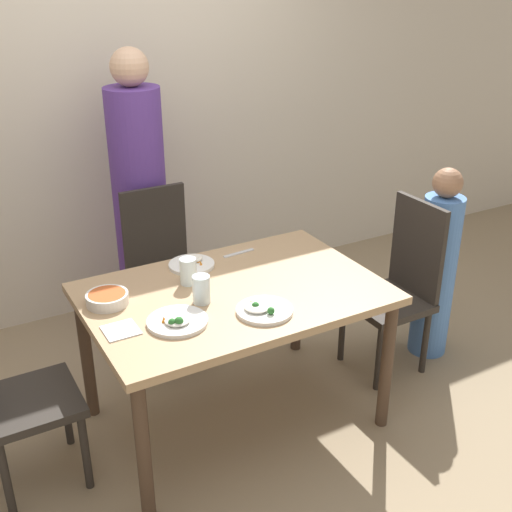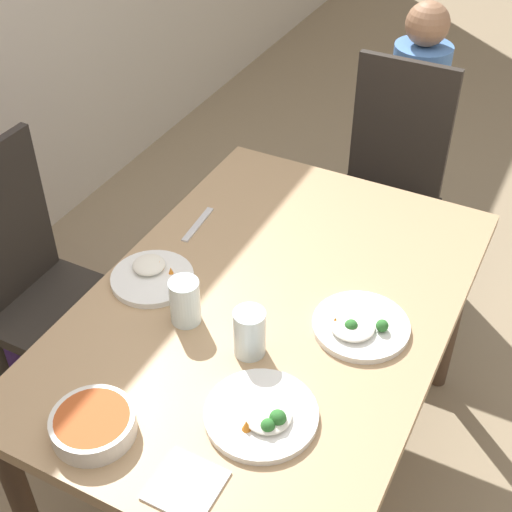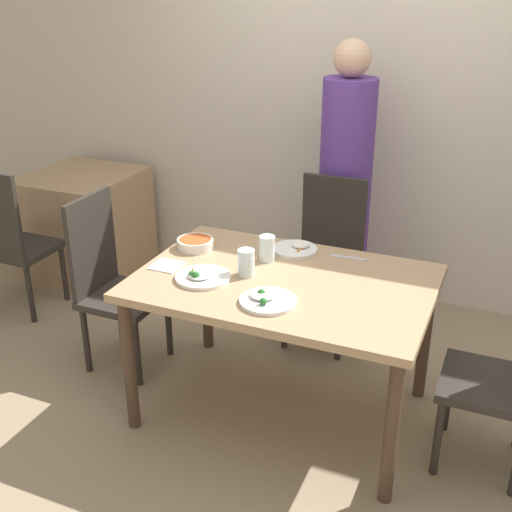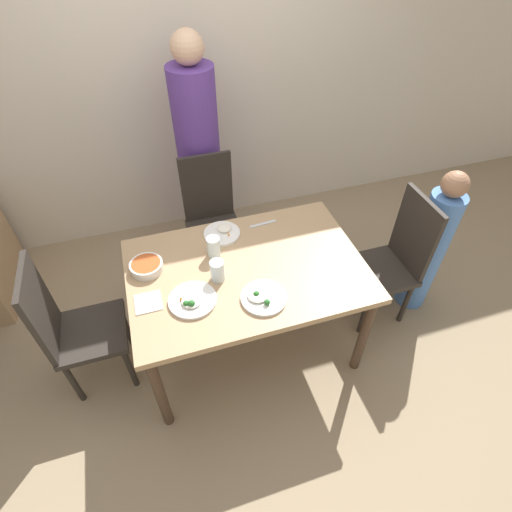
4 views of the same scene
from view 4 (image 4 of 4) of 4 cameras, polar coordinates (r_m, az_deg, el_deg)
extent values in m
plane|color=#998466|center=(2.89, -1.09, -11.99)|extent=(10.00, 10.00, 0.00)
cube|color=beige|center=(3.29, -9.98, 24.97)|extent=(10.00, 0.06, 2.70)
cube|color=tan|center=(2.33, -1.33, -2.05)|extent=(1.36, 0.92, 0.04)
cylinder|color=#4C3828|center=(2.36, -13.60, -18.45)|extent=(0.06, 0.06, 0.70)
cylinder|color=#4C3828|center=(2.58, 15.12, -10.85)|extent=(0.06, 0.06, 0.70)
cylinder|color=#4C3828|center=(2.84, -15.75, -4.31)|extent=(0.06, 0.06, 0.70)
cylinder|color=#4C3828|center=(3.02, 7.96, 0.91)|extent=(0.06, 0.06, 0.70)
cube|color=#2D2823|center=(3.05, -5.80, 3.30)|extent=(0.40, 0.40, 0.04)
cube|color=#2D2823|center=(3.02, -7.01, 9.68)|extent=(0.38, 0.03, 0.54)
cylinder|color=#2D2823|center=(3.06, -7.80, -2.33)|extent=(0.04, 0.04, 0.40)
cylinder|color=#2D2823|center=(3.11, -1.86, -1.02)|extent=(0.04, 0.04, 0.40)
cylinder|color=#2D2823|center=(3.30, -8.98, 1.64)|extent=(0.04, 0.04, 0.40)
cylinder|color=#2D2823|center=(3.34, -3.44, 2.81)|extent=(0.04, 0.04, 0.40)
cube|color=#2D2823|center=(2.88, 17.25, -2.00)|extent=(0.40, 0.40, 0.04)
cube|color=#2D2823|center=(2.78, 21.72, 3.03)|extent=(0.03, 0.38, 0.54)
cylinder|color=#2D2823|center=(3.05, 12.24, -3.41)|extent=(0.04, 0.04, 0.40)
cylinder|color=#2D2823|center=(2.88, 15.16, -8.01)|extent=(0.04, 0.04, 0.40)
cylinder|color=#2D2823|center=(3.20, 17.50, -2.01)|extent=(0.04, 0.04, 0.40)
cylinder|color=#2D2823|center=(3.03, 20.59, -6.28)|extent=(0.04, 0.04, 0.40)
cube|color=#2D2823|center=(2.61, -22.44, -10.09)|extent=(0.40, 0.40, 0.04)
cube|color=#2D2823|center=(2.45, -28.48, -6.76)|extent=(0.03, 0.38, 0.54)
cylinder|color=#2D2823|center=(2.66, -17.53, -14.99)|extent=(0.04, 0.04, 0.40)
cylinder|color=#2D2823|center=(2.86, -18.08, -9.46)|extent=(0.04, 0.04, 0.40)
cylinder|color=#2D2823|center=(2.73, -24.59, -16.15)|extent=(0.04, 0.04, 0.40)
cylinder|color=#2D2823|center=(2.92, -24.52, -10.65)|extent=(0.04, 0.04, 0.40)
cylinder|color=#5B3893|center=(3.17, -7.94, 12.40)|extent=(0.32, 0.32, 1.50)
sphere|color=#DBAD89|center=(2.82, -9.82, 27.33)|extent=(0.22, 0.22, 0.22)
cylinder|color=#5184D1|center=(3.02, 23.17, 0.44)|extent=(0.22, 0.22, 0.97)
sphere|color=#9E7051|center=(2.69, 26.52, 9.19)|extent=(0.16, 0.16, 0.16)
cylinder|color=silver|center=(2.37, -15.36, -1.44)|extent=(0.19, 0.19, 0.05)
cylinder|color=#BC5123|center=(2.35, -15.46, -1.06)|extent=(0.17, 0.17, 0.01)
cylinder|color=white|center=(2.53, -4.89, 3.22)|extent=(0.23, 0.23, 0.02)
ellipsoid|color=white|center=(2.53, -4.57, 4.05)|extent=(0.09, 0.09, 0.03)
cone|color=orange|center=(2.49, -3.95, 3.13)|extent=(0.01, 0.01, 0.02)
cone|color=orange|center=(2.52, -4.11, 3.72)|extent=(0.02, 0.02, 0.03)
cylinder|color=white|center=(2.17, -9.05, -6.20)|extent=(0.26, 0.26, 0.02)
ellipsoid|color=white|center=(2.14, -9.23, -6.34)|extent=(0.11, 0.11, 0.02)
sphere|color=#2D702D|center=(2.12, -9.96, -6.69)|extent=(0.03, 0.03, 0.03)
cone|color=orange|center=(2.15, -10.64, -5.98)|extent=(0.02, 0.02, 0.03)
sphere|color=#2D702D|center=(2.11, -9.21, -6.71)|extent=(0.04, 0.04, 0.04)
cylinder|color=white|center=(2.15, 1.12, -5.98)|extent=(0.25, 0.25, 0.02)
ellipsoid|color=white|center=(2.14, 0.25, -5.59)|extent=(0.11, 0.11, 0.02)
sphere|color=#2D702D|center=(2.13, 0.06, -5.47)|extent=(0.03, 0.03, 0.03)
cone|color=orange|center=(2.16, -0.26, -4.70)|extent=(0.02, 0.02, 0.03)
sphere|color=#2D702D|center=(2.10, 1.60, -6.62)|extent=(0.03, 0.03, 0.03)
cylinder|color=silver|center=(2.22, -5.54, -2.10)|extent=(0.08, 0.08, 0.13)
cylinder|color=silver|center=(2.36, -6.09, 1.33)|extent=(0.08, 0.08, 0.13)
cube|color=white|center=(2.21, -15.15, -6.42)|extent=(0.14, 0.14, 0.01)
cube|color=silver|center=(2.60, 0.99, 4.62)|extent=(0.18, 0.03, 0.01)
camera|label=1|loc=(1.15, -136.66, -50.50)|focal=45.00mm
camera|label=2|loc=(1.31, -55.96, 8.88)|focal=50.00mm
camera|label=3|loc=(1.71, 94.33, -20.98)|focal=45.00mm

